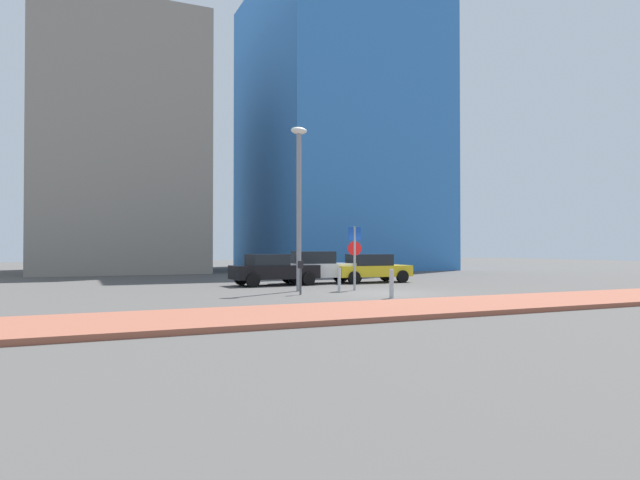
% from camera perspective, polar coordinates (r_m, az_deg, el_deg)
% --- Properties ---
extents(ground_plane, '(120.00, 120.00, 0.00)m').
position_cam_1_polar(ground_plane, '(21.80, 7.23, -5.53)').
color(ground_plane, '#4C4947').
extents(sidewalk_brick, '(40.00, 3.76, 0.14)m').
position_cam_1_polar(sidewalk_brick, '(17.43, 16.57, -6.44)').
color(sidewalk_brick, '#93513D').
rests_on(sidewalk_brick, ground).
extents(parked_car_black, '(4.17, 2.05, 1.49)m').
position_cam_1_polar(parked_car_black, '(26.23, -4.93, -3.08)').
color(parked_car_black, black).
rests_on(parked_car_black, ground).
extents(parked_car_white, '(4.54, 2.18, 1.61)m').
position_cam_1_polar(parked_car_white, '(27.66, -0.08, -2.87)').
color(parked_car_white, white).
rests_on(parked_car_white, ground).
extents(parked_car_yellow, '(4.12, 2.01, 1.46)m').
position_cam_1_polar(parked_car_yellow, '(28.51, 5.24, -2.91)').
color(parked_car_yellow, gold).
rests_on(parked_car_yellow, ground).
extents(parking_sign_post, '(0.60, 0.11, 2.69)m').
position_cam_1_polar(parking_sign_post, '(23.10, 3.62, -1.07)').
color(parking_sign_post, gray).
rests_on(parking_sign_post, ground).
extents(parking_meter, '(0.18, 0.14, 1.29)m').
position_cam_1_polar(parking_meter, '(20.92, -2.04, -3.42)').
color(parking_meter, '#4C4C51').
rests_on(parking_meter, ground).
extents(street_lamp, '(0.70, 0.36, 6.82)m').
position_cam_1_polar(street_lamp, '(22.79, -2.22, 4.80)').
color(street_lamp, gray).
rests_on(street_lamp, ground).
extents(traffic_bollard_near, '(0.13, 0.13, 0.97)m').
position_cam_1_polar(traffic_bollard_near, '(22.55, 2.02, -4.14)').
color(traffic_bollard_near, '#B7B7BC').
rests_on(traffic_bollard_near, ground).
extents(traffic_bollard_mid, '(0.16, 0.16, 1.03)m').
position_cam_1_polar(traffic_bollard_mid, '(19.67, 7.46, -4.53)').
color(traffic_bollard_mid, '#B7B7BC').
rests_on(traffic_bollard_mid, ground).
extents(building_colorful_midrise, '(14.06, 16.78, 24.68)m').
position_cam_1_polar(building_colorful_midrise, '(49.65, 1.65, 11.42)').
color(building_colorful_midrise, '#3372BF').
rests_on(building_colorful_midrise, ground).
extents(building_under_construction, '(11.56, 14.30, 18.48)m').
position_cam_1_polar(building_under_construction, '(45.37, -20.35, 8.66)').
color(building_under_construction, gray).
rests_on(building_under_construction, ground).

